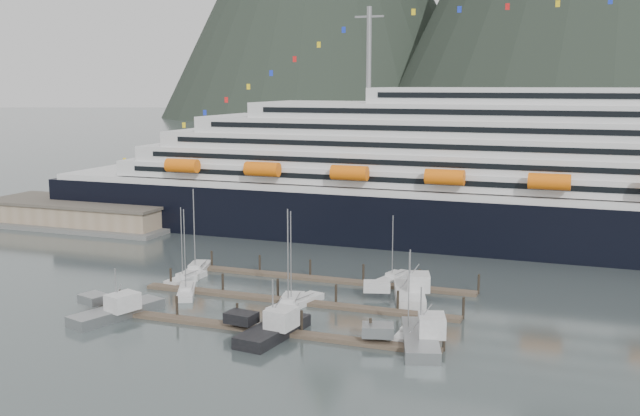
# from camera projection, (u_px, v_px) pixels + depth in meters

# --- Properties ---
(ground) EXTENTS (1600.00, 1600.00, 0.00)m
(ground) POSITION_uv_depth(u_px,v_px,m) (319.00, 313.00, 102.56)
(ground) COLOR #4E5C5B
(ground) RESTS_ON ground
(cruise_ship) EXTENTS (210.00, 30.40, 50.30)m
(cruise_ship) POSITION_uv_depth(u_px,v_px,m) (571.00, 186.00, 140.90)
(cruise_ship) COLOR black
(cruise_ship) RESTS_ON ground
(warehouse) EXTENTS (46.00, 20.00, 5.80)m
(warehouse) POSITION_uv_depth(u_px,v_px,m) (83.00, 215.00, 165.98)
(warehouse) COLOR #595956
(warehouse) RESTS_ON ground
(dock_near) EXTENTS (48.18, 2.28, 3.20)m
(dock_near) POSITION_uv_depth(u_px,v_px,m) (255.00, 328.00, 95.04)
(dock_near) COLOR #4A3B2F
(dock_near) RESTS_ON ground
(dock_mid) EXTENTS (48.18, 2.28, 3.20)m
(dock_mid) POSITION_uv_depth(u_px,v_px,m) (295.00, 301.00, 107.04)
(dock_mid) COLOR #4A3B2F
(dock_mid) RESTS_ON ground
(dock_far) EXTENTS (48.18, 2.28, 3.20)m
(dock_far) POSITION_uv_depth(u_px,v_px,m) (326.00, 279.00, 119.05)
(dock_far) COLOR #4A3B2F
(dock_far) RESTS_ON ground
(sailboat_a) EXTENTS (3.17, 8.61, 12.42)m
(sailboat_a) POSITION_uv_depth(u_px,v_px,m) (186.00, 279.00, 118.78)
(sailboat_a) COLOR #BBBBBB
(sailboat_a) RESTS_ON ground
(sailboat_b) EXTENTS (6.05, 9.04, 13.38)m
(sailboat_b) POSITION_uv_depth(u_px,v_px,m) (187.00, 292.00, 111.34)
(sailboat_b) COLOR #BBBBBB
(sailboat_b) RESTS_ON ground
(sailboat_c) EXTENTS (5.19, 10.73, 14.74)m
(sailboat_c) POSITION_uv_depth(u_px,v_px,m) (290.00, 305.00, 104.65)
(sailboat_c) COLOR #BBBBBB
(sailboat_c) RESTS_ON ground
(sailboat_d) EXTENTS (5.01, 11.01, 14.21)m
(sailboat_d) POSITION_uv_depth(u_px,v_px,m) (296.00, 304.00, 105.23)
(sailboat_d) COLOR #BBBBBB
(sailboat_d) RESTS_ON ground
(sailboat_e) EXTENTS (5.65, 11.11, 14.72)m
(sailboat_e) POSITION_uv_depth(u_px,v_px,m) (197.00, 270.00, 124.02)
(sailboat_e) COLOR #BBBBBB
(sailboat_e) RESTS_ON ground
(sailboat_f) EXTENTS (4.44, 8.66, 11.10)m
(sailboat_f) POSITION_uv_depth(u_px,v_px,m) (395.00, 278.00, 119.11)
(sailboat_f) COLOR #BBBBBB
(sailboat_f) RESTS_ON ground
(sailboat_h) EXTENTS (2.57, 7.84, 11.21)m
(sailboat_h) POSITION_uv_depth(u_px,v_px,m) (410.00, 333.00, 93.02)
(sailboat_h) COLOR #BBBBBB
(sailboat_h) RESTS_ON ground
(trawler_a) EXTENTS (10.82, 13.96, 7.42)m
(trawler_a) POSITION_uv_depth(u_px,v_px,m) (116.00, 310.00, 100.46)
(trawler_a) COLOR #939598
(trawler_a) RESTS_ON ground
(trawler_b) EXTENTS (9.72, 12.73, 8.06)m
(trawler_b) POSITION_uv_depth(u_px,v_px,m) (272.00, 329.00, 92.63)
(trawler_b) COLOR black
(trawler_b) RESTS_ON ground
(trawler_d) EXTENTS (10.89, 13.95, 8.00)m
(trawler_d) POSITION_uv_depth(u_px,v_px,m) (419.00, 338.00, 89.53)
(trawler_d) COLOR #939598
(trawler_d) RESTS_ON ground
(trawler_e) EXTENTS (10.55, 13.16, 8.18)m
(trawler_e) POSITION_uv_depth(u_px,v_px,m) (408.00, 292.00, 108.85)
(trawler_e) COLOR #BBBBBB
(trawler_e) RESTS_ON ground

